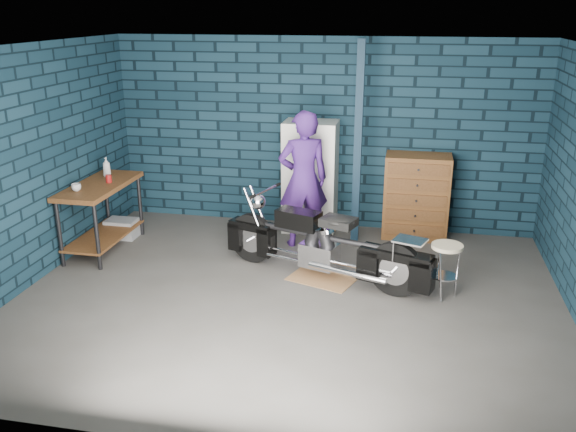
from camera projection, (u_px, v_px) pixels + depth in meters
The scene contains 14 objects.
ground at pixel (288, 298), 6.78m from camera, with size 6.00×6.00×0.00m, color #494644.
room_walls at pixel (298, 120), 6.67m from camera, with size 6.02×5.01×2.71m.
support_post at pixel (358, 144), 8.04m from camera, with size 0.10×0.10×2.70m, color #102435.
workbench at pixel (102, 217), 8.00m from camera, with size 0.60×1.40×0.91m, color brown.
drip_mat at pixel (323, 277), 7.29m from camera, with size 0.76×0.57×0.01m, color #966641.
motorcycle at pixel (324, 239), 7.13m from camera, with size 2.25×0.61×0.99m, color black, non-canonical shape.
person at pixel (303, 179), 8.03m from camera, with size 0.67×0.44×1.83m, color #47207B.
storage_bin at pixel (122, 228), 8.53m from camera, with size 0.42×0.30×0.26m, color gray.
locker at pixel (310, 177), 8.61m from camera, with size 0.74×0.53×1.58m, color silver.
tool_chest at pixel (416, 197), 8.40m from camera, with size 0.88×0.49×1.17m, color brown.
shop_stool at pixel (445, 271), 6.72m from camera, with size 0.34×0.34×0.63m, color #C3B493, non-canonical shape.
cup_a at pixel (76, 187), 7.53m from camera, with size 0.12×0.12×0.09m, color #C3B493.
mug_red at pixel (109, 179), 7.89m from camera, with size 0.08×0.08×0.10m, color maroon.
bottle at pixel (107, 167), 8.13m from camera, with size 0.10×0.10×0.27m, color gray.
Camera 1 is at (1.20, -5.99, 3.09)m, focal length 38.00 mm.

